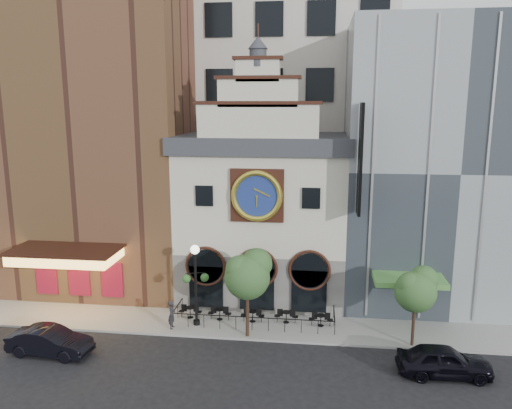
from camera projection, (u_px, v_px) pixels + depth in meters
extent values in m
plane|color=black|center=(250.00, 341.00, 31.19)|extent=(120.00, 120.00, 0.00)
cube|color=gray|center=(254.00, 323.00, 33.61)|extent=(44.00, 5.00, 0.15)
cube|color=#605E5B|center=(263.00, 267.00, 38.54)|extent=(12.00, 8.00, 4.00)
cube|color=beige|center=(263.00, 197.00, 37.44)|extent=(12.00, 8.00, 7.00)
cube|color=#2D3035|center=(264.00, 143.00, 36.62)|extent=(12.60, 8.60, 1.20)
cube|color=black|center=(257.00, 196.00, 33.29)|extent=(3.60, 0.25, 3.60)
cylinder|color=navy|center=(257.00, 196.00, 33.16)|extent=(3.10, 0.12, 3.10)
torus|color=gold|center=(257.00, 196.00, 33.08)|extent=(3.46, 0.36, 3.46)
cylinder|color=#2D3035|center=(258.00, 58.00, 31.98)|extent=(1.10, 1.10, 1.10)
cone|color=#2D3035|center=(258.00, 42.00, 31.79)|extent=(1.30, 1.30, 0.80)
cube|color=brown|center=(105.00, 128.00, 39.93)|extent=(14.00, 12.00, 25.00)
cube|color=#FFBF59|center=(66.00, 256.00, 34.09)|extent=(7.00, 3.40, 0.70)
cube|color=black|center=(65.00, 250.00, 34.00)|extent=(7.40, 3.80, 0.15)
cube|color=maroon|center=(79.00, 278.00, 36.14)|extent=(5.60, 0.15, 2.60)
cube|color=gray|center=(439.00, 164.00, 37.35)|extent=(14.00, 12.00, 20.00)
cube|color=#59A048|center=(409.00, 280.00, 32.04)|extent=(4.50, 2.40, 0.35)
cube|color=black|center=(360.00, 160.00, 31.10)|extent=(0.18, 1.60, 7.00)
cube|color=beige|center=(277.00, 44.00, 46.65)|extent=(20.00, 16.00, 40.00)
cylinder|color=black|center=(190.00, 308.00, 34.08)|extent=(0.68, 0.68, 0.03)
cylinder|color=black|center=(190.00, 313.00, 34.16)|extent=(0.06, 0.06, 0.72)
cylinder|color=black|center=(220.00, 309.00, 33.79)|extent=(0.68, 0.68, 0.03)
cylinder|color=black|center=(220.00, 314.00, 33.87)|extent=(0.06, 0.06, 0.72)
cylinder|color=black|center=(253.00, 311.00, 33.46)|extent=(0.68, 0.68, 0.03)
cylinder|color=black|center=(253.00, 316.00, 33.54)|extent=(0.06, 0.06, 0.72)
cylinder|color=black|center=(286.00, 312.00, 33.33)|extent=(0.68, 0.68, 0.03)
cylinder|color=black|center=(286.00, 317.00, 33.40)|extent=(0.06, 0.06, 0.72)
cylinder|color=black|center=(321.00, 315.00, 32.82)|extent=(0.68, 0.68, 0.03)
cylinder|color=black|center=(321.00, 321.00, 32.90)|extent=(0.06, 0.06, 0.72)
imported|color=black|center=(444.00, 361.00, 27.08)|extent=(5.08, 2.16, 1.71)
imported|color=black|center=(50.00, 341.00, 29.39)|extent=(5.10, 2.15, 1.64)
imported|color=black|center=(172.00, 315.00, 32.46)|extent=(0.50, 0.72, 1.88)
cylinder|color=black|center=(196.00, 289.00, 32.71)|extent=(0.18, 0.18, 4.98)
cylinder|color=black|center=(197.00, 322.00, 33.18)|extent=(0.44, 0.44, 0.30)
sphere|color=white|center=(195.00, 250.00, 32.17)|extent=(0.60, 0.60, 0.60)
sphere|color=#265E25|center=(186.00, 279.00, 32.45)|extent=(0.56, 0.56, 0.56)
sphere|color=#265E25|center=(205.00, 278.00, 32.68)|extent=(0.56, 0.56, 0.56)
cylinder|color=#382619|center=(247.00, 313.00, 31.27)|extent=(0.22, 0.22, 3.05)
sphere|color=#2B5321|center=(247.00, 277.00, 30.79)|extent=(2.83, 2.83, 2.83)
sphere|color=#2B5321|center=(257.00, 264.00, 30.89)|extent=(1.96, 1.96, 1.96)
sphere|color=#2B5321|center=(240.00, 269.00, 30.52)|extent=(1.74, 1.74, 1.74)
cylinder|color=#382619|center=(413.00, 324.00, 30.11)|extent=(0.19, 0.19, 2.67)
sphere|color=#2C5622|center=(415.00, 292.00, 29.69)|extent=(2.48, 2.48, 2.48)
sphere|color=#2C5622|center=(423.00, 280.00, 29.78)|extent=(1.72, 1.72, 1.72)
sphere|color=#2C5622|center=(410.00, 285.00, 29.45)|extent=(1.53, 1.53, 1.53)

